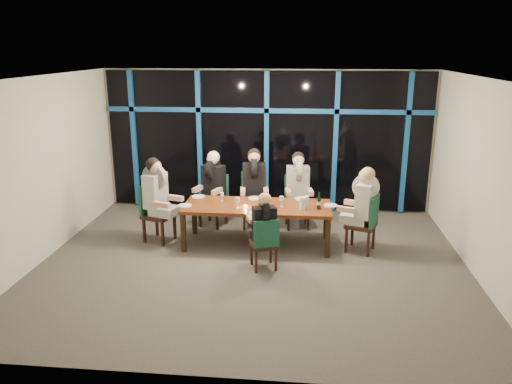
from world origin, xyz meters
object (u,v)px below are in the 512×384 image
chair_far_mid (254,196)px  water_pitcher (303,203)px  chair_near_mid (265,241)px  wine_bottle (319,203)px  diner_far_left (212,178)px  diner_end_left (157,188)px  chair_far_right (297,198)px  diner_far_right (298,179)px  chair_far_left (215,197)px  dining_table (257,209)px  chair_end_left (154,210)px  diner_end_right (363,197)px  diner_far_mid (254,177)px  diner_near_mid (264,219)px  chair_end_right (366,221)px

chair_far_mid → water_pitcher: (0.97, -1.20, 0.26)m
chair_near_mid → wine_bottle: bearing=-151.6°
diner_far_left → diner_end_left: size_ratio=0.96×
chair_far_mid → chair_far_right: bearing=-4.9°
diner_far_right → chair_near_mid: bearing=-111.5°
chair_far_left → diner_end_left: size_ratio=0.99×
dining_table → chair_far_right: (0.69, 1.06, -0.11)m
water_pitcher → diner_end_left: bearing=166.5°
chair_far_right → wine_bottle: bearing=-79.9°
chair_end_left → diner_far_left: 1.34m
chair_far_mid → chair_far_right: 0.85m
diner_end_left → diner_end_right: diner_end_left is taller
diner_far_mid → diner_near_mid: size_ratio=1.22×
chair_far_left → diner_near_mid: bearing=-41.7°
diner_far_right → wine_bottle: diner_far_right is taller
dining_table → chair_far_left: (-0.94, 1.01, -0.11)m
chair_near_mid → diner_near_mid: diner_near_mid is taller
dining_table → diner_far_right: bearing=54.3°
chair_far_left → diner_far_mid: bearing=13.6°
diner_far_left → diner_end_left: bearing=-113.7°
chair_near_mid → diner_end_left: bearing=-46.0°
wine_bottle → chair_far_mid: bearing=137.2°
chair_far_right → diner_near_mid: 2.11m
chair_far_left → diner_far_mid: (0.79, -0.07, 0.45)m
diner_far_left → diner_near_mid: (1.17, -1.90, -0.14)m
water_pitcher → chair_far_mid: bearing=119.1°
wine_bottle → diner_far_right: bearing=109.1°
chair_end_left → diner_near_mid: bearing=-97.5°
diner_end_right → chair_far_right: bearing=-115.4°
diner_far_mid → diner_end_left: bearing=-157.3°
water_pitcher → wine_bottle: bearing=0.7°
chair_far_right → chair_end_left: 2.77m
chair_far_mid → chair_far_right: size_ratio=1.04×
diner_end_right → diner_near_mid: bearing=-41.4°
diner_near_mid → wine_bottle: (0.88, 0.85, 0.03)m
dining_table → chair_far_mid: (-0.16, 1.03, -0.09)m
chair_far_left → chair_far_mid: (0.78, 0.02, 0.02)m
chair_end_right → diner_near_mid: bearing=-43.4°
chair_end_left → diner_far_left: size_ratio=1.07×
chair_far_mid → chair_near_mid: 2.11m
chair_far_mid → diner_far_right: bearing=-10.7°
chair_far_right → wine_bottle: (0.39, -1.18, 0.29)m
dining_table → diner_far_left: bearing=136.2°
chair_far_right → diner_end_right: bearing=-54.1°
chair_end_left → diner_far_left: diner_far_left is taller
diner_far_left → diner_end_right: 2.97m
chair_far_left → chair_near_mid: 2.36m
diner_far_right → water_pitcher: (0.10, -1.14, -0.12)m
diner_far_left → wine_bottle: 2.30m
wine_bottle → diner_near_mid: bearing=-135.9°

